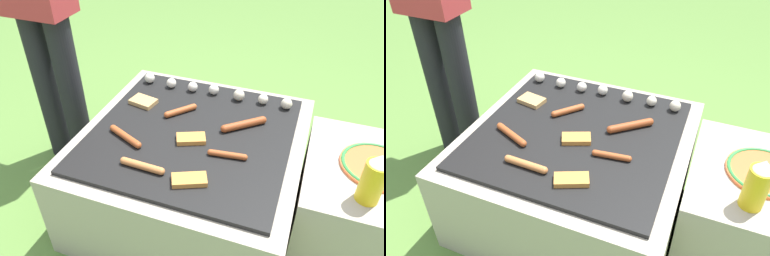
{
  "view_description": "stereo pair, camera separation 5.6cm",
  "coord_description": "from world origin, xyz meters",
  "views": [
    {
      "loc": [
        0.42,
        -1.16,
        1.35
      ],
      "look_at": [
        0.0,
        0.0,
        0.45
      ],
      "focal_mm": 35.0,
      "sensor_mm": 36.0,
      "label": 1
    },
    {
      "loc": [
        0.48,
        -1.14,
        1.35
      ],
      "look_at": [
        0.0,
        0.0,
        0.45
      ],
      "focal_mm": 35.0,
      "sensor_mm": 36.0,
      "label": 2
    }
  ],
  "objects": [
    {
      "name": "sausage_front_center",
      "position": [
        -0.23,
        -0.14,
        0.44
      ],
      "size": [
        0.17,
        0.09,
        0.03
      ],
      "color": "#A34C23",
      "rests_on": "grill"
    },
    {
      "name": "bread_slice_left",
      "position": [
        0.09,
        -0.28,
        0.44
      ],
      "size": [
        0.14,
        0.11,
        0.02
      ],
      "color": "#D18438",
      "rests_on": "grill"
    },
    {
      "name": "bread_slice_right",
      "position": [
        0.02,
        -0.06,
        0.44
      ],
      "size": [
        0.13,
        0.1,
        0.02
      ],
      "color": "#D18438",
      "rests_on": "grill"
    },
    {
      "name": "bread_slice_center",
      "position": [
        -0.28,
        0.13,
        0.44
      ],
      "size": [
        0.13,
        0.1,
        0.02
      ],
      "color": "tan",
      "rests_on": "grill"
    },
    {
      "name": "condiment_bottle",
      "position": [
        0.67,
        -0.15,
        0.52
      ],
      "size": [
        0.08,
        0.08,
        0.19
      ],
      "color": "gold",
      "rests_on": "side_ledge"
    },
    {
      "name": "sausage_back_left",
      "position": [
        -0.09,
        -0.27,
        0.44
      ],
      "size": [
        0.18,
        0.03,
        0.03
      ],
      "color": "#C6753D",
      "rests_on": "grill"
    },
    {
      "name": "side_ledge",
      "position": [
        0.71,
        0.02,
        0.21
      ],
      "size": [
        0.5,
        0.55,
        0.43
      ],
      "color": "#A89E8C",
      "rests_on": "ground_plane"
    },
    {
      "name": "sausage_back_center",
      "position": [
        -0.09,
        0.11,
        0.44
      ],
      "size": [
        0.11,
        0.13,
        0.03
      ],
      "color": "#A34C23",
      "rests_on": "grill"
    },
    {
      "name": "sausage_front_left",
      "position": [
        0.18,
        -0.1,
        0.44
      ],
      "size": [
        0.15,
        0.04,
        0.02
      ],
      "color": "#A34C23",
      "rests_on": "grill"
    },
    {
      "name": "grill",
      "position": [
        0.0,
        0.0,
        0.21
      ],
      "size": [
        0.91,
        0.91,
        0.43
      ],
      "color": "#A89E8C",
      "rests_on": "ground_plane"
    },
    {
      "name": "sausage_mid_right",
      "position": [
        0.19,
        0.1,
        0.44
      ],
      "size": [
        0.17,
        0.15,
        0.03
      ],
      "color": "#93421E",
      "rests_on": "grill"
    },
    {
      "name": "plate_colorful",
      "position": [
        0.71,
        0.03,
        0.43
      ],
      "size": [
        0.27,
        0.27,
        0.02
      ],
      "color": "orange",
      "rests_on": "side_ledge"
    },
    {
      "name": "mushroom_row",
      "position": [
        0.0,
        0.31,
        0.45
      ],
      "size": [
        0.73,
        0.06,
        0.05
      ],
      "color": "silver",
      "rests_on": "grill"
    },
    {
      "name": "ground_plane",
      "position": [
        0.0,
        0.0,
        0.0
      ],
      "size": [
        14.0,
        14.0,
        0.0
      ],
      "primitive_type": "plane",
      "color": "#567F38"
    }
  ]
}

